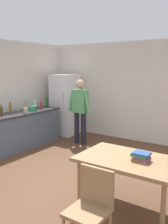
{
  "coord_description": "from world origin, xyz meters",
  "views": [
    {
      "loc": [
        2.73,
        -3.36,
        1.99
      ],
      "look_at": [
        -0.52,
        1.4,
        0.96
      ],
      "focal_mm": 39.71,
      "sensor_mm": 36.0,
      "label": 1
    }
  ],
  "objects_px": {
    "refrigerator": "(65,105)",
    "bottle_wine_green": "(47,102)",
    "dining_table": "(129,164)",
    "cooking_pot": "(32,108)",
    "bottle_oil_amber": "(10,107)",
    "bottle_sauce_red": "(41,105)",
    "bottle_water_clear": "(35,104)",
    "utensil_jar": "(26,110)",
    "person": "(80,107)",
    "chair": "(91,204)",
    "bottle_beer_brown": "(1,111)",
    "book_stack": "(141,156)"
  },
  "relations": [
    {
      "from": "chair",
      "to": "bottle_oil_amber",
      "type": "height_order",
      "value": "bottle_oil_amber"
    },
    {
      "from": "bottle_oil_amber",
      "to": "bottle_wine_green",
      "type": "relative_size",
      "value": 0.82
    },
    {
      "from": "dining_table",
      "to": "bottle_beer_brown",
      "type": "relative_size",
      "value": 5.38
    },
    {
      "from": "dining_table",
      "to": "bottle_water_clear",
      "type": "relative_size",
      "value": 4.67
    },
    {
      "from": "person",
      "to": "dining_table",
      "type": "distance_m",
      "value": 3.2
    },
    {
      "from": "bottle_sauce_red",
      "to": "dining_table",
      "type": "bearing_deg",
      "value": -27.25
    },
    {
      "from": "cooking_pot",
      "to": "bottle_beer_brown",
      "type": "height_order",
      "value": "bottle_beer_brown"
    },
    {
      "from": "refrigerator",
      "to": "utensil_jar",
      "type": "xyz_separation_m",
      "value": [
        0.1,
        -1.65,
        0.08
      ]
    },
    {
      "from": "bottle_water_clear",
      "to": "bottle_oil_amber",
      "type": "relative_size",
      "value": 1.07
    },
    {
      "from": "bottle_oil_amber",
      "to": "bottle_sauce_red",
      "type": "height_order",
      "value": "bottle_oil_amber"
    },
    {
      "from": "book_stack",
      "to": "refrigerator",
      "type": "bearing_deg",
      "value": 142.22
    },
    {
      "from": "bottle_oil_amber",
      "to": "bottle_beer_brown",
      "type": "relative_size",
      "value": 1.08
    },
    {
      "from": "refrigerator",
      "to": "bottle_wine_green",
      "type": "height_order",
      "value": "refrigerator"
    },
    {
      "from": "bottle_oil_amber",
      "to": "bottle_beer_brown",
      "type": "height_order",
      "value": "bottle_oil_amber"
    },
    {
      "from": "refrigerator",
      "to": "bottle_water_clear",
      "type": "relative_size",
      "value": 6.0
    },
    {
      "from": "chair",
      "to": "refrigerator",
      "type": "bearing_deg",
      "value": 141.1
    },
    {
      "from": "refrigerator",
      "to": "person",
      "type": "distance_m",
      "value": 1.1
    },
    {
      "from": "refrigerator",
      "to": "bottle_water_clear",
      "type": "height_order",
      "value": "refrigerator"
    },
    {
      "from": "person",
      "to": "dining_table",
      "type": "xyz_separation_m",
      "value": [
        2.35,
        -2.15,
        -0.31
      ]
    },
    {
      "from": "bottle_sauce_red",
      "to": "person",
      "type": "bearing_deg",
      "value": 23.19
    },
    {
      "from": "bottle_wine_green",
      "to": "bottle_oil_amber",
      "type": "bearing_deg",
      "value": -99.83
    },
    {
      "from": "chair",
      "to": "bottle_sauce_red",
      "type": "height_order",
      "value": "bottle_sauce_red"
    },
    {
      "from": "utensil_jar",
      "to": "chair",
      "type": "bearing_deg",
      "value": -32.28
    },
    {
      "from": "bottle_water_clear",
      "to": "bottle_sauce_red",
      "type": "distance_m",
      "value": 0.17
    },
    {
      "from": "bottle_sauce_red",
      "to": "book_stack",
      "type": "relative_size",
      "value": 0.98
    },
    {
      "from": "dining_table",
      "to": "bottle_oil_amber",
      "type": "relative_size",
      "value": 5.0
    },
    {
      "from": "bottle_oil_amber",
      "to": "bottle_beer_brown",
      "type": "distance_m",
      "value": 0.45
    },
    {
      "from": "bottle_water_clear",
      "to": "bottle_wine_green",
      "type": "distance_m",
      "value": 0.42
    },
    {
      "from": "person",
      "to": "bottle_sauce_red",
      "type": "distance_m",
      "value": 1.08
    },
    {
      "from": "person",
      "to": "bottle_beer_brown",
      "type": "xyz_separation_m",
      "value": [
        -1.11,
        -1.61,
        0.03
      ]
    },
    {
      "from": "bottle_water_clear",
      "to": "cooking_pot",
      "type": "bearing_deg",
      "value": -64.01
    },
    {
      "from": "book_stack",
      "to": "dining_table",
      "type": "bearing_deg",
      "value": -176.72
    },
    {
      "from": "bottle_water_clear",
      "to": "book_stack",
      "type": "height_order",
      "value": "bottle_water_clear"
    },
    {
      "from": "bottle_wine_green",
      "to": "book_stack",
      "type": "distance_m",
      "value": 4.18
    },
    {
      "from": "dining_table",
      "to": "cooking_pot",
      "type": "bearing_deg",
      "value": 157.11
    },
    {
      "from": "bottle_oil_amber",
      "to": "dining_table",
      "type": "bearing_deg",
      "value": -14.62
    },
    {
      "from": "refrigerator",
      "to": "bottle_oil_amber",
      "type": "xyz_separation_m",
      "value": [
        -0.35,
        -1.75,
        0.12
      ]
    },
    {
      "from": "dining_table",
      "to": "utensil_jar",
      "type": "xyz_separation_m",
      "value": [
        -3.2,
        1.05,
        0.31
      ]
    },
    {
      "from": "chair",
      "to": "bottle_wine_green",
      "type": "bearing_deg",
      "value": 147.68
    },
    {
      "from": "cooking_pot",
      "to": "bottle_sauce_red",
      "type": "relative_size",
      "value": 1.67
    },
    {
      "from": "utensil_jar",
      "to": "bottle_water_clear",
      "type": "distance_m",
      "value": 0.68
    },
    {
      "from": "bottle_beer_brown",
      "to": "bottle_water_clear",
      "type": "bearing_deg",
      "value": 91.97
    },
    {
      "from": "utensil_jar",
      "to": "book_stack",
      "type": "height_order",
      "value": "utensil_jar"
    },
    {
      "from": "bottle_oil_amber",
      "to": "book_stack",
      "type": "xyz_separation_m",
      "value": [
        3.82,
        -0.94,
        -0.21
      ]
    },
    {
      "from": "dining_table",
      "to": "utensil_jar",
      "type": "bearing_deg",
      "value": 161.78
    },
    {
      "from": "dining_table",
      "to": "utensil_jar",
      "type": "distance_m",
      "value": 3.38
    },
    {
      "from": "bottle_wine_green",
      "to": "utensil_jar",
      "type": "bearing_deg",
      "value": -76.35
    },
    {
      "from": "bottle_beer_brown",
      "to": "refrigerator",
      "type": "bearing_deg",
      "value": 85.76
    },
    {
      "from": "dining_table",
      "to": "bottle_wine_green",
      "type": "bearing_deg",
      "value": 148.94
    },
    {
      "from": "book_stack",
      "to": "bottle_water_clear",
      "type": "bearing_deg",
      "value": 155.79
    }
  ]
}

